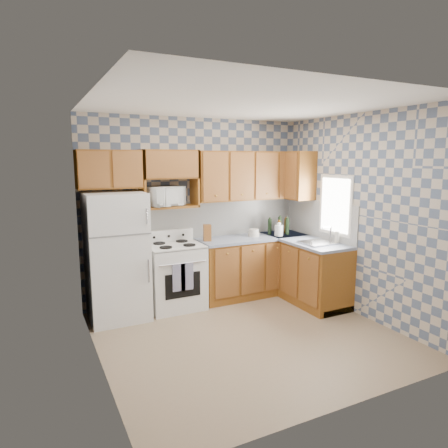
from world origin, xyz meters
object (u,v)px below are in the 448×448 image
at_px(refrigerator, 117,257).
at_px(electric_kettle, 279,231).
at_px(stove_body, 175,277).
at_px(microwave, 165,196).

xyz_separation_m(refrigerator, electric_kettle, (2.48, -0.08, 0.16)).
xyz_separation_m(stove_body, microwave, (-0.07, 0.16, 1.14)).
bearing_deg(microwave, electric_kettle, -28.52).
relative_size(stove_body, electric_kettle, 5.42).
height_order(refrigerator, electric_kettle, refrigerator).
bearing_deg(electric_kettle, stove_body, 176.27).
height_order(stove_body, microwave, microwave).
bearing_deg(stove_body, refrigerator, -178.22).
relative_size(refrigerator, microwave, 3.36).
bearing_deg(stove_body, electric_kettle, -3.73).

